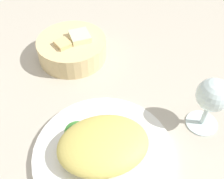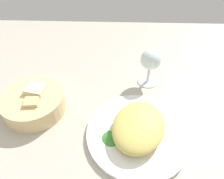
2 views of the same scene
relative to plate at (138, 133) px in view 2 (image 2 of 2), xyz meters
The scene contains 6 objects.
ground_plane 9.73cm from the plate, 104.67° to the left, with size 140.00×140.00×2.00cm, color #B1A999.
plate is the anchor object (origin of this frame).
omelette 3.11cm from the plate, ahead, with size 17.48×13.35×4.82cm, color #D1BF5C.
lettuce_garnish 7.53cm from the plate, 108.69° to the left, with size 4.94×4.94×1.16cm, color #3B8634.
bread_basket 31.44cm from the plate, 74.97° to the left, with size 18.24×18.24×7.16cm.
wine_glass_near 23.77cm from the plate, 11.95° to the right, with size 6.80×6.80×12.72cm.
Camera 2 is at (-29.68, -3.51, 47.47)cm, focal length 32.85 mm.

